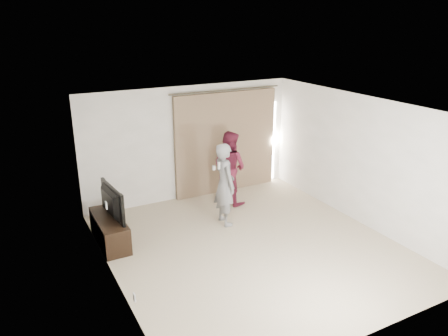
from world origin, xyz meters
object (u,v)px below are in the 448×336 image
at_px(tv_console, 110,230).
at_px(person_man, 225,184).
at_px(person_woman, 230,167).
at_px(tv, 107,203).

height_order(tv_console, person_man, person_man).
distance_m(person_man, person_woman, 1.08).
distance_m(tv_console, tv, 0.56).
bearing_deg(person_woman, tv, -167.92).
height_order(tv, person_woman, person_woman).
distance_m(tv_console, person_woman, 3.01).
bearing_deg(tv, person_man, -102.05).
xyz_separation_m(tv_console, tv, (0.00, 0.00, 0.56)).
relative_size(tv_console, person_man, 0.78).
bearing_deg(person_woman, tv_console, -167.92).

